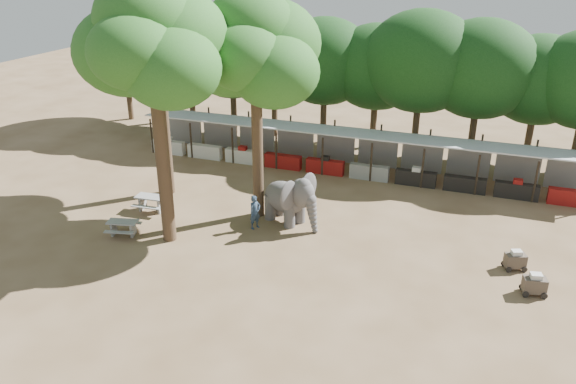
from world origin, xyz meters
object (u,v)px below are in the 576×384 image
(elephant, at_px, (291,199))
(picnic_table_far, at_px, (152,201))
(yard_tree_back, at_px, (254,50))
(picnic_table_near, at_px, (123,226))
(cart_back, at_px, (515,260))
(yard_tree_center, at_px, (152,44))
(handler, at_px, (255,212))
(yard_tree_left, at_px, (157,47))
(cart_front, at_px, (535,284))

(elephant, bearing_deg, picnic_table_far, -148.07)
(yard_tree_back, xyz_separation_m, picnic_table_near, (-5.23, -4.58, -8.06))
(picnic_table_near, height_order, cart_back, cart_back)
(yard_tree_back, bearing_deg, yard_tree_center, -126.86)
(picnic_table_near, bearing_deg, cart_back, -3.96)
(yard_tree_back, bearing_deg, handler, -71.54)
(yard_tree_left, bearing_deg, picnic_table_near, -82.11)
(picnic_table_near, xyz_separation_m, cart_front, (18.74, 1.28, -0.01))
(elephant, distance_m, cart_back, 10.84)
(yard_tree_left, distance_m, cart_back, 20.48)
(picnic_table_far, relative_size, cart_back, 1.60)
(yard_tree_left, height_order, elephant, yard_tree_left)
(yard_tree_center, relative_size, yard_tree_back, 1.06)
(yard_tree_back, relative_size, handler, 6.48)
(yard_tree_left, relative_size, yard_tree_back, 0.97)
(yard_tree_back, xyz_separation_m, elephant, (2.04, -0.51, -7.20))
(handler, distance_m, picnic_table_near, 6.48)
(yard_tree_center, distance_m, yard_tree_back, 5.04)
(yard_tree_left, xyz_separation_m, cart_front, (19.51, -4.31, -7.73))
(picnic_table_far, bearing_deg, handler, -4.12)
(handler, bearing_deg, cart_back, -61.04)
(elephant, bearing_deg, picnic_table_near, -127.64)
(cart_front, bearing_deg, handler, 160.86)
(handler, relative_size, cart_front, 1.60)
(handler, bearing_deg, picnic_table_far, 117.84)
(cart_back, bearing_deg, yard_tree_back, 151.65)
(elephant, bearing_deg, yard_tree_center, -122.21)
(cart_back, bearing_deg, handler, 159.24)
(yard_tree_back, height_order, picnic_table_near, yard_tree_back)
(yard_tree_back, height_order, cart_front, yard_tree_back)
(picnic_table_far, xyz_separation_m, cart_front, (18.96, -1.63, -0.07))
(yard_tree_center, height_order, cart_front, yard_tree_center)
(yard_tree_center, bearing_deg, elephant, 34.70)
(yard_tree_center, bearing_deg, yard_tree_back, 53.14)
(yard_tree_center, xyz_separation_m, elephant, (5.04, 3.49, -7.87))
(yard_tree_center, height_order, picnic_table_far, yard_tree_center)
(yard_tree_back, relative_size, picnic_table_far, 6.43)
(elephant, relative_size, handler, 2.04)
(yard_tree_center, bearing_deg, yard_tree_left, 120.96)
(yard_tree_center, relative_size, elephant, 3.36)
(elephant, relative_size, picnic_table_far, 2.03)
(yard_tree_left, bearing_deg, yard_tree_center, -59.04)
(yard_tree_center, height_order, yard_tree_back, yard_tree_center)
(elephant, height_order, picnic_table_near, elephant)
(elephant, relative_size, cart_back, 3.24)
(yard_tree_center, xyz_separation_m, picnic_table_near, (-2.23, -0.58, -8.73))
(yard_tree_back, bearing_deg, cart_front, -13.75)
(yard_tree_back, xyz_separation_m, cart_back, (12.80, -1.48, -8.09))
(cart_front, distance_m, cart_back, 1.96)
(yard_tree_back, distance_m, picnic_table_near, 10.64)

